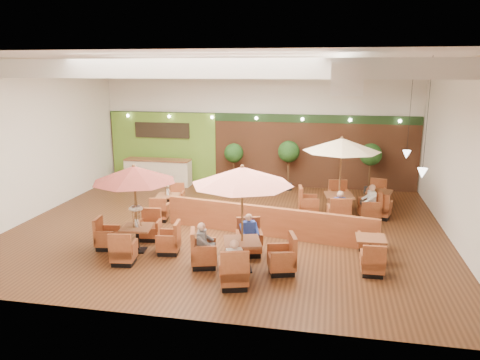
% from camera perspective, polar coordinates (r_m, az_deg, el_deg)
% --- Properties ---
extents(room, '(14.04, 14.00, 5.52)m').
position_cam_1_polar(room, '(16.09, 0.32, 7.99)').
color(room, '#381E0F').
rests_on(room, ground).
extents(service_counter, '(3.00, 0.75, 1.18)m').
position_cam_1_polar(service_counter, '(21.54, -9.94, 0.97)').
color(service_counter, beige).
rests_on(service_counter, ground).
extents(booth_divider, '(6.80, 1.47, 0.95)m').
position_cam_1_polar(booth_divider, '(14.76, 3.29, -5.05)').
color(booth_divider, brown).
rests_on(booth_divider, ground).
extents(table_0, '(2.57, 2.57, 2.57)m').
position_cam_1_polar(table_0, '(13.49, -12.67, -1.53)').
color(table_0, brown).
rests_on(table_0, ground).
extents(table_1, '(2.90, 2.90, 2.82)m').
position_cam_1_polar(table_1, '(11.86, 0.26, -2.45)').
color(table_1, brown).
rests_on(table_1, ground).
extents(table_2, '(2.91, 2.91, 2.90)m').
position_cam_1_polar(table_2, '(16.56, 12.19, 1.96)').
color(table_2, brown).
rests_on(table_2, ground).
extents(table_3, '(0.89, 2.41, 1.48)m').
position_cam_1_polar(table_3, '(17.20, -8.75, -2.47)').
color(table_3, brown).
rests_on(table_3, ground).
extents(table_4, '(0.80, 2.34, 0.88)m').
position_cam_1_polar(table_4, '(13.37, 15.57, -8.20)').
color(table_4, brown).
rests_on(table_4, ground).
extents(table_5, '(1.06, 2.69, 0.96)m').
position_cam_1_polar(table_5, '(18.10, 16.54, -2.49)').
color(table_5, brown).
rests_on(table_5, ground).
extents(topiary_0, '(0.85, 0.85, 1.97)m').
position_cam_1_polar(topiary_0, '(20.58, -0.76, 3.10)').
color(topiary_0, black).
rests_on(topiary_0, ground).
extents(topiary_1, '(0.93, 0.93, 2.16)m').
position_cam_1_polar(topiary_1, '(20.20, 5.96, 3.23)').
color(topiary_1, black).
rests_on(topiary_1, ground).
extents(topiary_2, '(0.92, 0.92, 2.14)m').
position_cam_1_polar(topiary_2, '(20.19, 15.63, 2.78)').
color(topiary_2, black).
rests_on(topiary_2, ground).
extents(diner_0, '(0.43, 0.41, 0.77)m').
position_cam_1_polar(diner_0, '(11.28, -0.75, -9.53)').
color(diner_0, white).
rests_on(diner_0, ground).
extents(diner_1, '(0.41, 0.39, 0.74)m').
position_cam_1_polar(diner_1, '(13.18, 1.11, -6.14)').
color(diner_1, '#2741A9').
rests_on(diner_1, ground).
extents(diner_2, '(0.34, 0.40, 0.77)m').
position_cam_1_polar(diner_2, '(12.45, -4.46, -7.32)').
color(diner_2, slate).
rests_on(diner_2, ground).
extents(diner_3, '(0.43, 0.38, 0.80)m').
position_cam_1_polar(diner_3, '(15.81, 12.02, -3.02)').
color(diner_3, '#2741A9').
rests_on(diner_3, ground).
extents(diner_4, '(0.35, 0.41, 0.79)m').
position_cam_1_polar(diner_4, '(16.89, 15.59, -2.17)').
color(diner_4, white).
rests_on(diner_4, ground).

